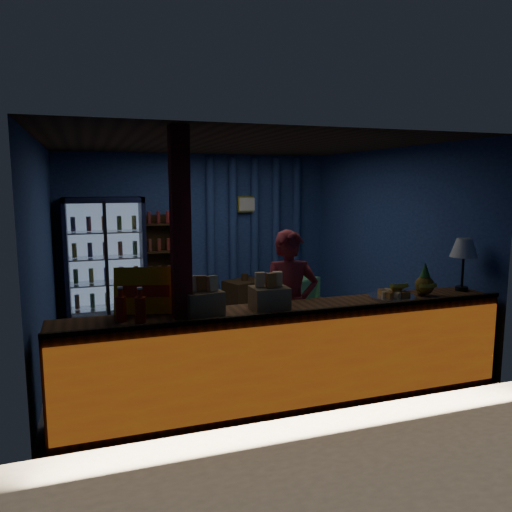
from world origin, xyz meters
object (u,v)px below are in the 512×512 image
Objects in this scene: pastry_tray at (392,296)px; table_lamp at (464,250)px; shopkeeper at (290,307)px; green_chair at (293,293)px.

table_lamp is (0.93, 0.07, 0.42)m from pastry_tray.
pastry_tray is 0.85× the size of table_lamp.
shopkeeper is 2.51× the size of green_chair.
green_chair is (1.21, 2.74, -0.52)m from shopkeeper.
table_lamp is (0.65, -3.16, 1.10)m from green_chair.
green_chair is 1.13× the size of table_lamp.
shopkeeper is 1.99m from table_lamp.
pastry_tray reaches higher than green_chair.
pastry_tray is 1.02m from table_lamp.
shopkeeper is 3.35× the size of pastry_tray.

